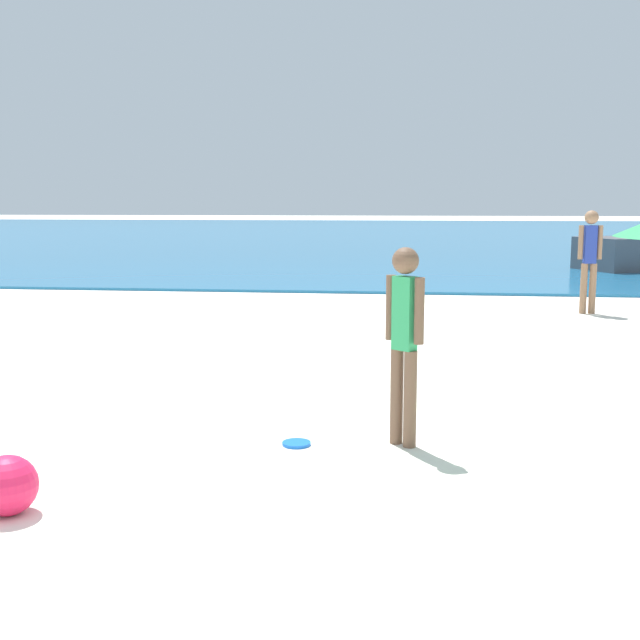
# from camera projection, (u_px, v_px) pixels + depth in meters

# --- Properties ---
(water) EXTENTS (160.00, 60.00, 0.06)m
(water) POSITION_uv_depth(u_px,v_px,m) (391.00, 233.00, 45.81)
(water) COLOR #1E6B9E
(water) RESTS_ON ground
(person_standing) EXTENTS (0.30, 0.25, 1.56)m
(person_standing) POSITION_uv_depth(u_px,v_px,m) (404.00, 334.00, 6.11)
(person_standing) COLOR brown
(person_standing) RESTS_ON ground
(frisbee) EXTENTS (0.23, 0.23, 0.03)m
(frisbee) POSITION_uv_depth(u_px,v_px,m) (296.00, 443.00, 6.23)
(frisbee) COLOR blue
(frisbee) RESTS_ON ground
(person_distant) EXTENTS (0.40, 0.23, 1.75)m
(person_distant) POSITION_uv_depth(u_px,v_px,m) (590.00, 255.00, 13.36)
(person_distant) COLOR #936B4C
(person_distant) RESTS_ON ground
(beach_ball) EXTENTS (0.37, 0.37, 0.37)m
(beach_ball) POSITION_uv_depth(u_px,v_px,m) (7.00, 485.00, 4.83)
(beach_ball) COLOR #E51E4C
(beach_ball) RESTS_ON ground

